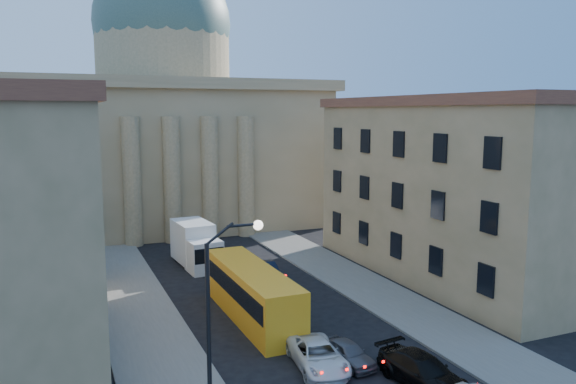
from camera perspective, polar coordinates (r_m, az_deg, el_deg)
name	(u,v)px	position (r m, az deg, el deg)	size (l,w,h in m)	color
sidewalk_left	(150,339)	(35.52, -13.85, -14.27)	(5.00, 60.00, 0.15)	#63605A
sidewalk_right	(392,301)	(41.41, 10.50, -10.87)	(5.00, 60.00, 0.15)	#63605A
church	(166,125)	(71.27, -12.26, 6.70)	(68.02, 28.76, 36.60)	#827350
building_right	(455,186)	(47.86, 16.60, 0.55)	(11.60, 26.60, 14.70)	tan
street_lamp	(220,304)	(24.81, -6.92, -11.21)	(2.62, 0.44, 8.83)	black
car_left_mid	(318,356)	(30.90, 3.06, -16.26)	(2.36, 5.12, 1.42)	white
car_right_mid	(423,371)	(29.82, 13.54, -17.30)	(2.18, 5.37, 1.56)	black
car_right_far	(348,353)	(31.52, 6.11, -15.93)	(1.51, 3.76, 1.28)	#504F54
car_right_distant	(266,271)	(45.67, -2.22, -8.06)	(1.53, 4.40, 1.45)	black
city_bus	(252,291)	(37.35, -3.69, -10.04)	(2.89, 12.06, 3.39)	#FDA71C
box_truck	(196,246)	(50.17, -9.32, -5.41)	(3.21, 7.08, 3.79)	silver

